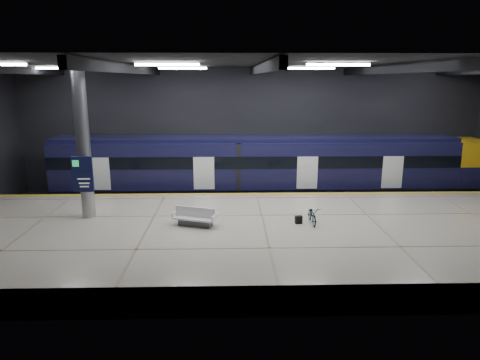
{
  "coord_description": "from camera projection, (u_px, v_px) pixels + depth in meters",
  "views": [
    {
      "loc": [
        -1.51,
        -20.06,
        7.31
      ],
      "look_at": [
        -0.95,
        1.5,
        2.2
      ],
      "focal_mm": 32.0,
      "sensor_mm": 36.0,
      "label": 1
    }
  ],
  "objects": [
    {
      "name": "train",
      "position": [
        284.0,
        167.0,
        26.15
      ],
      "size": [
        29.4,
        2.84,
        3.79
      ],
      "color": "black",
      "rests_on": "ground"
    },
    {
      "name": "rails",
      "position": [
        254.0,
        198.0,
        26.57
      ],
      "size": [
        30.0,
        1.52,
        0.16
      ],
      "color": "gray",
      "rests_on": "ground"
    },
    {
      "name": "safety_strip",
      "position": [
        256.0,
        194.0,
        23.66
      ],
      "size": [
        30.0,
        0.4,
        0.01
      ],
      "primitive_type": "cube",
      "color": "gold",
      "rests_on": "platform"
    },
    {
      "name": "bench",
      "position": [
        196.0,
        219.0,
        18.53
      ],
      "size": [
        2.03,
        1.34,
        0.83
      ],
      "rotation": [
        0.0,
        0.0,
        -0.33
      ],
      "color": "#595B60",
      "rests_on": "platform"
    },
    {
      "name": "info_column",
      "position": [
        83.0,
        145.0,
        19.01
      ],
      "size": [
        0.9,
        0.78,
        6.9
      ],
      "color": "#9EA0A5",
      "rests_on": "platform"
    },
    {
      "name": "platform",
      "position": [
        264.0,
        238.0,
        18.68
      ],
      "size": [
        30.0,
        11.0,
        1.1
      ],
      "primitive_type": "cube",
      "color": "beige",
      "rests_on": "ground"
    },
    {
      "name": "pannier_bag",
      "position": [
        299.0,
        220.0,
        18.8
      ],
      "size": [
        0.34,
        0.25,
        0.35
      ],
      "primitive_type": "cube",
      "rotation": [
        0.0,
        0.0,
        0.25
      ],
      "color": "black",
      "rests_on": "platform"
    },
    {
      "name": "room_shell",
      "position": [
        261.0,
        114.0,
        19.92
      ],
      "size": [
        30.1,
        16.1,
        8.05
      ],
      "color": "black",
      "rests_on": "ground"
    },
    {
      "name": "bicycle",
      "position": [
        312.0,
        215.0,
        18.77
      ],
      "size": [
        0.53,
        1.49,
        0.78
      ],
      "primitive_type": "imported",
      "rotation": [
        0.0,
        0.0,
        0.0
      ],
      "color": "#99999E",
      "rests_on": "platform"
    },
    {
      "name": "ground",
      "position": [
        260.0,
        230.0,
        21.24
      ],
      "size": [
        30.0,
        30.0,
        0.0
      ],
      "primitive_type": "plane",
      "color": "black",
      "rests_on": "ground"
    }
  ]
}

